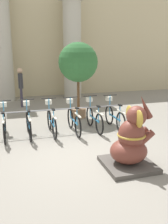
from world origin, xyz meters
TOP-DOWN VIEW (x-y plane):
  - ground_plane at (0.00, 0.00)m, footprint 60.00×60.00m
  - building_facade at (0.00, 8.60)m, footprint 20.00×0.20m
  - column_left at (-1.77, 7.60)m, footprint 1.18×1.18m
  - column_right at (1.77, 7.60)m, footprint 1.18×1.18m
  - bike_rack at (-0.35, 1.95)m, footprint 4.81×0.05m
  - bicycle_1 at (-1.76, 1.87)m, footprint 0.48×1.66m
  - bicycle_2 at (-1.06, 1.87)m, footprint 0.48×1.66m
  - bicycle_3 at (-0.35, 1.85)m, footprint 0.48×1.66m
  - bicycle_4 at (0.35, 1.81)m, footprint 0.48×1.66m
  - bicycle_5 at (1.05, 1.86)m, footprint 0.48×1.66m
  - bicycle_6 at (1.75, 1.81)m, footprint 0.48×1.66m
  - elephant_statue at (0.98, -0.89)m, footprint 1.10×1.10m
  - person_pedestrian at (-1.05, 5.98)m, footprint 0.24×0.47m
  - potted_tree at (0.97, 3.49)m, footprint 1.47×1.47m

SIDE VIEW (x-z plane):
  - ground_plane at x=0.00m, z-range 0.00..0.00m
  - bicycle_1 at x=-1.76m, z-range -0.12..0.95m
  - bicycle_2 at x=-1.06m, z-range -0.12..0.95m
  - bicycle_3 at x=-0.35m, z-range -0.12..0.95m
  - bicycle_4 at x=0.35m, z-range -0.12..0.95m
  - bicycle_5 at x=1.05m, z-range -0.12..0.95m
  - bicycle_6 at x=1.75m, z-range -0.12..0.95m
  - elephant_statue at x=0.98m, z-range -0.26..1.39m
  - bike_rack at x=-0.35m, z-range 0.24..1.01m
  - person_pedestrian at x=-1.05m, z-range 0.19..1.96m
  - potted_tree at x=0.97m, z-range 0.62..3.47m
  - column_left at x=-1.77m, z-range 0.04..5.20m
  - column_right at x=1.77m, z-range 0.04..5.20m
  - building_facade at x=0.00m, z-range 0.00..6.00m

